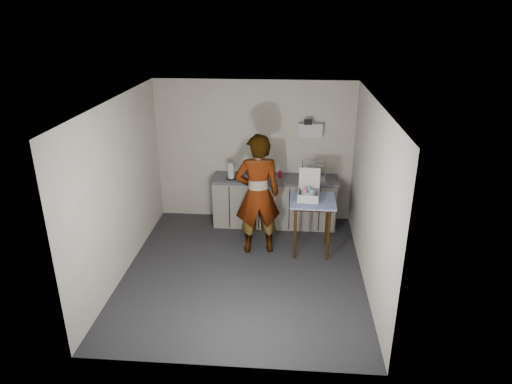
# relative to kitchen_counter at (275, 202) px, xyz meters

# --- Properties ---
(ground) EXTENTS (4.00, 4.00, 0.00)m
(ground) POSITION_rel_kitchen_counter_xyz_m (-0.40, -1.70, -0.43)
(ground) COLOR #2C2C31
(ground) RESTS_ON ground
(wall_back) EXTENTS (3.60, 0.02, 2.60)m
(wall_back) POSITION_rel_kitchen_counter_xyz_m (-0.40, 0.29, 0.87)
(wall_back) COLOR beige
(wall_back) RESTS_ON ground
(wall_right) EXTENTS (0.02, 4.00, 2.60)m
(wall_right) POSITION_rel_kitchen_counter_xyz_m (1.39, -1.70, 0.87)
(wall_right) COLOR beige
(wall_right) RESTS_ON ground
(wall_left) EXTENTS (0.02, 4.00, 2.60)m
(wall_left) POSITION_rel_kitchen_counter_xyz_m (-2.19, -1.70, 0.87)
(wall_left) COLOR beige
(wall_left) RESTS_ON ground
(ceiling) EXTENTS (3.60, 4.00, 0.01)m
(ceiling) POSITION_rel_kitchen_counter_xyz_m (-0.40, -1.70, 2.17)
(ceiling) COLOR white
(ceiling) RESTS_ON wall_back
(kitchen_counter) EXTENTS (2.24, 0.62, 0.91)m
(kitchen_counter) POSITION_rel_kitchen_counter_xyz_m (0.00, 0.00, 0.00)
(kitchen_counter) COLOR black
(kitchen_counter) RESTS_ON ground
(wall_shelf) EXTENTS (0.42, 0.18, 0.37)m
(wall_shelf) POSITION_rel_kitchen_counter_xyz_m (0.60, 0.22, 1.32)
(wall_shelf) COLOR silver
(wall_shelf) RESTS_ON ground
(side_table) EXTENTS (0.72, 0.72, 0.92)m
(side_table) POSITION_rel_kitchen_counter_xyz_m (0.64, -0.98, 0.38)
(side_table) COLOR #331D0B
(side_table) RESTS_ON ground
(standing_man) EXTENTS (0.80, 0.60, 1.99)m
(standing_man) POSITION_rel_kitchen_counter_xyz_m (-0.24, -1.02, 0.57)
(standing_man) COLOR #B2A593
(standing_man) RESTS_ON ground
(soap_bottle) EXTENTS (0.12, 0.12, 0.30)m
(soap_bottle) POSITION_rel_kitchen_counter_xyz_m (-0.22, -0.04, 0.63)
(soap_bottle) COLOR black
(soap_bottle) RESTS_ON kitchen_counter
(soda_can) EXTENTS (0.06, 0.06, 0.12)m
(soda_can) POSITION_rel_kitchen_counter_xyz_m (0.09, 0.02, 0.54)
(soda_can) COLOR red
(soda_can) RESTS_ON kitchen_counter
(dark_bottle) EXTENTS (0.06, 0.06, 0.21)m
(dark_bottle) POSITION_rel_kitchen_counter_xyz_m (-0.33, 0.03, 0.59)
(dark_bottle) COLOR black
(dark_bottle) RESTS_ON kitchen_counter
(paper_towel) EXTENTS (0.17, 0.17, 0.31)m
(paper_towel) POSITION_rel_kitchen_counter_xyz_m (-0.78, -0.11, 0.63)
(paper_towel) COLOR black
(paper_towel) RESTS_ON kitchen_counter
(dish_rack) EXTENTS (0.44, 0.33, 0.31)m
(dish_rack) POSITION_rel_kitchen_counter_xyz_m (0.67, -0.01, 0.55)
(dish_rack) COLOR silver
(dish_rack) RESTS_ON kitchen_counter
(bakery_box) EXTENTS (0.36, 0.37, 0.47)m
(bakery_box) POSITION_rel_kitchen_counter_xyz_m (0.56, -0.96, 0.60)
(bakery_box) COLOR silver
(bakery_box) RESTS_ON side_table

